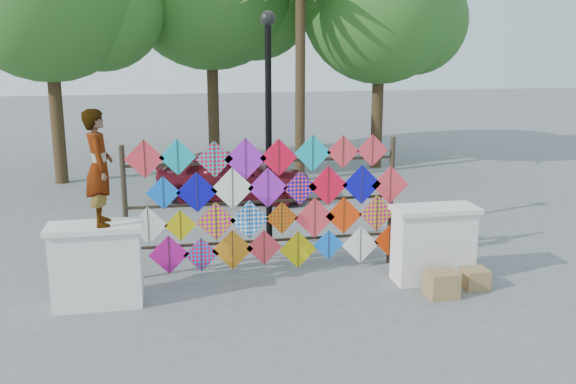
% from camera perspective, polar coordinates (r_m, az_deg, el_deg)
% --- Properties ---
extents(ground, '(80.00, 80.00, 0.00)m').
position_cam_1_polar(ground, '(10.60, -1.47, -8.48)').
color(ground, gray).
rests_on(ground, ground).
extents(parapet_left, '(1.40, 0.65, 1.28)m').
position_cam_1_polar(parapet_left, '(10.11, -16.64, -6.23)').
color(parapet_left, silver).
rests_on(parapet_left, ground).
extents(parapet_right, '(1.40, 0.65, 1.28)m').
position_cam_1_polar(parapet_right, '(10.96, 12.80, -4.48)').
color(parapet_right, silver).
rests_on(parapet_right, ground).
extents(kite_rack, '(4.93, 0.24, 2.40)m').
position_cam_1_polar(kite_rack, '(10.92, -1.64, -1.06)').
color(kite_rack, '#2D2419').
rests_on(kite_rack, ground).
extents(tree_east, '(5.40, 4.80, 7.42)m').
position_cam_1_polar(tree_east, '(20.41, 8.45, 16.13)').
color(tree_east, '#43311C').
rests_on(tree_east, ground).
extents(palm_tree, '(3.62, 3.62, 5.83)m').
position_cam_1_polar(palm_tree, '(18.15, 1.12, 16.53)').
color(palm_tree, '#43311C').
rests_on(palm_tree, ground).
extents(vendor_woman, '(0.47, 0.67, 1.71)m').
position_cam_1_polar(vendor_woman, '(9.72, -16.46, 2.10)').
color(vendor_woman, '#99999E').
rests_on(vendor_woman, parapet_left).
extents(sedan, '(4.10, 2.49, 1.31)m').
position_cam_1_polar(sedan, '(16.11, -4.82, 1.51)').
color(sedan, '#590F1A').
rests_on(sedan, ground).
extents(lamppost, '(0.28, 0.28, 4.46)m').
position_cam_1_polar(lamppost, '(11.93, -1.75, 7.32)').
color(lamppost, black).
rests_on(lamppost, ground).
extents(cardboard_box_near, '(0.47, 0.41, 0.41)m').
position_cam_1_polar(cardboard_box_near, '(10.46, 13.49, -7.97)').
color(cardboard_box_near, olive).
rests_on(cardboard_box_near, ground).
extents(cardboard_box_far, '(0.39, 0.36, 0.33)m').
position_cam_1_polar(cardboard_box_far, '(10.94, 16.28, -7.41)').
color(cardboard_box_far, olive).
rests_on(cardboard_box_far, ground).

